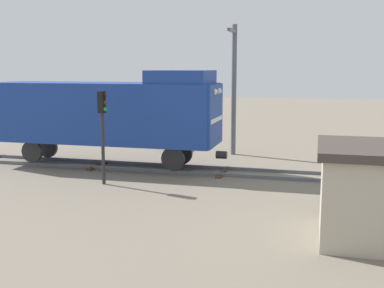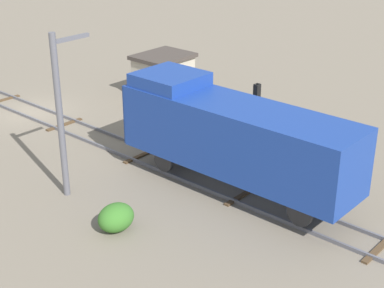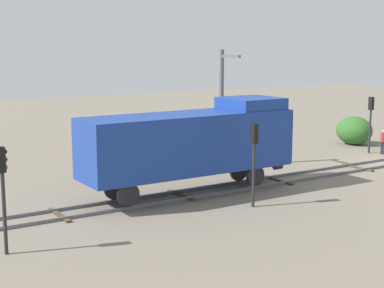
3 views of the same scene
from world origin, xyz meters
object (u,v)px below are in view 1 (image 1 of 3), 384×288
(traffic_signal_mid, at_px, (102,120))
(locomotive, at_px, (109,111))
(catenary_mast, at_px, (234,86))
(relay_hut, at_px, (369,192))

(traffic_signal_mid, bearing_deg, locomotive, 19.86)
(traffic_signal_mid, distance_m, catenary_mast, 9.34)
(traffic_signal_mid, xyz_separation_m, relay_hut, (-4.10, -10.15, -1.35))
(locomotive, bearing_deg, relay_hut, -123.39)
(catenary_mast, relative_size, relay_hut, 2.06)
(locomotive, relative_size, traffic_signal_mid, 2.95)
(locomotive, bearing_deg, catenary_mast, -47.03)
(traffic_signal_mid, bearing_deg, catenary_mast, -26.01)
(locomotive, distance_m, catenary_mast, 7.32)
(locomotive, relative_size, relay_hut, 3.31)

